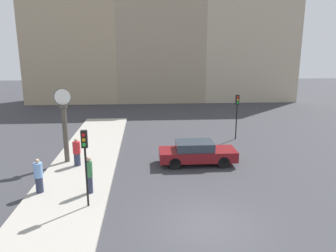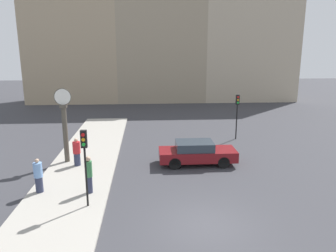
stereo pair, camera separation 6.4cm
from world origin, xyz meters
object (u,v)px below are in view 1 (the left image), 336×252
Objects in this scene: traffic_light_near at (85,152)px; pedestrian_blue_stripe at (39,176)px; sedan_car at (197,153)px; pedestrian_red_top at (77,152)px; street_clock at (65,125)px; traffic_light_far at (237,107)px; pedestrian_green_hoodie at (89,174)px.

pedestrian_blue_stripe is at bearing 148.13° from traffic_light_near.
sedan_car is 2.79× the size of pedestrian_red_top.
street_clock reaches higher than sedan_car.
traffic_light_near is 3.45m from pedestrian_blue_stripe.
pedestrian_red_top is (-1.48, 5.20, -1.67)m from traffic_light_near.
traffic_light_near reaches higher than sedan_car.
traffic_light_far is 13.46m from pedestrian_green_hoodie.
pedestrian_red_top is (0.76, -0.74, -1.48)m from street_clock.
pedestrian_red_top is (-1.35, 3.85, -0.13)m from pedestrian_green_hoodie.
pedestrian_blue_stripe reaches higher than sedan_car.
pedestrian_blue_stripe is at bearing -106.87° from pedestrian_red_top.
traffic_light_far is at bearing 53.89° from sedan_car.
street_clock reaches higher than traffic_light_near.
traffic_light_far reaches higher than pedestrian_blue_stripe.
traffic_light_near is (-5.65, -5.25, 1.88)m from sedan_car.
street_clock is 1.82m from pedestrian_red_top.
sedan_car is 2.74× the size of pedestrian_blue_stripe.
traffic_light_near is 5.66m from pedestrian_red_top.
traffic_light_far reaches higher than sedan_car.
traffic_light_near is at bearing -74.11° from pedestrian_red_top.
traffic_light_far is 2.08× the size of pedestrian_red_top.
pedestrian_green_hoodie is (-0.13, 1.35, -1.54)m from traffic_light_near.
traffic_light_far is at bearing 36.58° from pedestrian_blue_stripe.
traffic_light_near is at bearing -31.87° from pedestrian_blue_stripe.
traffic_light_near is 0.77× the size of street_clock.
traffic_light_near reaches higher than pedestrian_green_hoodie.
pedestrian_green_hoodie is at bearing -136.30° from traffic_light_far.
pedestrian_green_hoodie is at bearing -145.96° from sedan_car.
sedan_car is 1.34× the size of traffic_light_near.
traffic_light_near reaches higher than pedestrian_blue_stripe.
street_clock is at bearing 110.68° from traffic_light_near.
traffic_light_near is 1.87× the size of pedestrian_green_hoodie.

